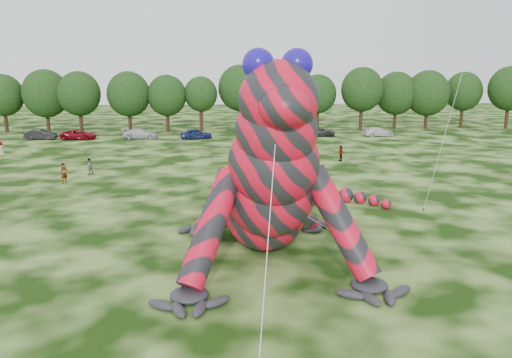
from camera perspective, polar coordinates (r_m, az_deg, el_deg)
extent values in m
plane|color=#16330A|center=(25.26, -11.49, -10.52)|extent=(240.00, 240.00, 0.00)
cylinder|color=silver|center=(35.01, 22.03, 9.43)|extent=(0.02, 0.02, 17.25)
cylinder|color=#382314|center=(37.04, 18.60, -3.30)|extent=(0.08, 0.08, 0.24)
imported|color=black|center=(77.01, -23.37, 4.69)|extent=(4.54, 2.04, 1.45)
imported|color=maroon|center=(75.22, -19.60, 4.81)|extent=(5.24, 2.85, 1.40)
imported|color=#B7BBC2|center=(73.54, -13.05, 5.07)|extent=(5.15, 2.51, 1.44)
imported|color=navy|center=(71.66, -6.84, 5.14)|extent=(4.70, 2.61, 1.51)
imported|color=silver|center=(73.31, 1.22, 5.31)|extent=(4.17, 2.07, 1.32)
imported|color=#27272A|center=(75.01, 7.25, 5.38)|extent=(5.07, 3.06, 1.32)
imported|color=silver|center=(76.50, 13.79, 5.26)|extent=(4.78, 2.42, 1.33)
imported|color=gray|center=(63.92, -27.12, 3.08)|extent=(1.00, 0.86, 1.73)
imported|color=gray|center=(53.84, 1.45, 2.92)|extent=(1.14, 1.26, 1.70)
imported|color=gray|center=(46.45, -21.09, 0.62)|extent=(0.75, 0.78, 1.81)
imported|color=gray|center=(54.81, 9.66, 2.93)|extent=(0.56, 1.06, 1.72)
imported|color=gray|center=(42.47, -3.91, 0.25)|extent=(0.95, 1.57, 1.61)
imported|color=gray|center=(49.63, -18.54, 1.38)|extent=(0.95, 0.96, 1.57)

